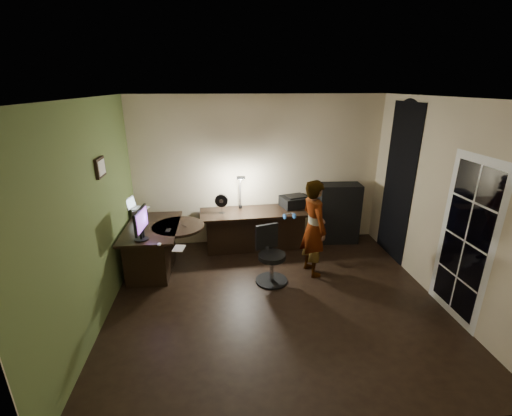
{
  "coord_description": "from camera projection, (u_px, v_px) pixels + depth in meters",
  "views": [
    {
      "loc": [
        -0.72,
        -4.01,
        2.85
      ],
      "look_at": [
        -0.15,
        1.05,
        1.0
      ],
      "focal_mm": 24.0,
      "sensor_mm": 36.0,
      "label": 1
    }
  ],
  "objects": [
    {
      "name": "floor",
      "position": [
        275.0,
        300.0,
        4.8
      ],
      "size": [
        4.5,
        4.0,
        0.01
      ],
      "primitive_type": "cube",
      "color": "black",
      "rests_on": "ground"
    },
    {
      "name": "ceiling",
      "position": [
        280.0,
        98.0,
        3.88
      ],
      "size": [
        4.5,
        4.0,
        0.01
      ],
      "primitive_type": "cube",
      "color": "silver",
      "rests_on": "floor"
    },
    {
      "name": "wall_back",
      "position": [
        258.0,
        172.0,
        6.21
      ],
      "size": [
        4.5,
        0.01,
        2.7
      ],
      "primitive_type": "cube",
      "color": "beige",
      "rests_on": "floor"
    },
    {
      "name": "wall_front",
      "position": [
        324.0,
        305.0,
        2.46
      ],
      "size": [
        4.5,
        0.01,
        2.7
      ],
      "primitive_type": "cube",
      "color": "beige",
      "rests_on": "floor"
    },
    {
      "name": "wall_left",
      "position": [
        92.0,
        217.0,
        4.1
      ],
      "size": [
        0.01,
        4.0,
        2.7
      ],
      "primitive_type": "cube",
      "color": "beige",
      "rests_on": "floor"
    },
    {
      "name": "wall_right",
      "position": [
        443.0,
        203.0,
        4.57
      ],
      "size": [
        0.01,
        4.0,
        2.7
      ],
      "primitive_type": "cube",
      "color": "beige",
      "rests_on": "floor"
    },
    {
      "name": "green_wall_overlay",
      "position": [
        93.0,
        217.0,
        4.1
      ],
      "size": [
        0.0,
        4.0,
        2.7
      ],
      "primitive_type": "cube",
      "color": "#526431",
      "rests_on": "floor"
    },
    {
      "name": "arched_doorway",
      "position": [
        398.0,
        183.0,
        5.66
      ],
      "size": [
        0.01,
        0.9,
        2.6
      ],
      "primitive_type": "cube",
      "color": "black",
      "rests_on": "floor"
    },
    {
      "name": "french_door",
      "position": [
        465.0,
        241.0,
        4.16
      ],
      "size": [
        0.02,
        0.92,
        2.1
      ],
      "primitive_type": "cube",
      "color": "white",
      "rests_on": "floor"
    },
    {
      "name": "framed_picture",
      "position": [
        100.0,
        167.0,
        4.35
      ],
      "size": [
        0.04,
        0.3,
        0.25
      ],
      "primitive_type": "cube",
      "color": "black",
      "rests_on": "wall_left"
    },
    {
      "name": "desk_left",
      "position": [
        154.0,
        249.0,
        5.45
      ],
      "size": [
        0.82,
        1.32,
        0.76
      ],
      "primitive_type": "cube",
      "rotation": [
        0.0,
        0.0,
        -0.01
      ],
      "color": "black",
      "rests_on": "floor"
    },
    {
      "name": "desk_right",
      "position": [
        255.0,
        230.0,
        6.18
      ],
      "size": [
        1.97,
        0.76,
        0.73
      ],
      "primitive_type": "cube",
      "rotation": [
        0.0,
        0.0,
        0.04
      ],
      "color": "black",
      "rests_on": "floor"
    },
    {
      "name": "cabinet",
      "position": [
        338.0,
        213.0,
        6.42
      ],
      "size": [
        0.78,
        0.42,
        1.13
      ],
      "primitive_type": "cube",
      "rotation": [
        0.0,
        0.0,
        -0.06
      ],
      "color": "black",
      "rests_on": "floor"
    },
    {
      "name": "laptop_stand",
      "position": [
        139.0,
        212.0,
        5.79
      ],
      "size": [
        0.3,
        0.28,
        0.1
      ],
      "primitive_type": "cube",
      "rotation": [
        0.0,
        0.0,
        0.33
      ],
      "color": "silver",
      "rests_on": "desk_left"
    },
    {
      "name": "laptop",
      "position": [
        139.0,
        203.0,
        5.74
      ],
      "size": [
        0.35,
        0.34,
        0.2
      ],
      "primitive_type": "cube",
      "rotation": [
        0.0,
        0.0,
        -0.27
      ],
      "color": "silver",
      "rests_on": "laptop_stand"
    },
    {
      "name": "monitor",
      "position": [
        140.0,
        229.0,
        4.82
      ],
      "size": [
        0.15,
        0.51,
        0.33
      ],
      "primitive_type": "cube",
      "rotation": [
        0.0,
        0.0,
        -0.1
      ],
      "color": "black",
      "rests_on": "desk_left"
    },
    {
      "name": "mouse",
      "position": [
        159.0,
        244.0,
        4.69
      ],
      "size": [
        0.08,
        0.1,
        0.03
      ],
      "primitive_type": "ellipsoid",
      "rotation": [
        0.0,
        0.0,
        0.42
      ],
      "color": "silver",
      "rests_on": "desk_left"
    },
    {
      "name": "phone",
      "position": [
        168.0,
        230.0,
        5.17
      ],
      "size": [
        0.07,
        0.14,
        0.01
      ],
      "primitive_type": "cube",
      "rotation": [
        0.0,
        0.0,
        -0.05
      ],
      "color": "black",
      "rests_on": "desk_left"
    },
    {
      "name": "pen",
      "position": [
        184.0,
        226.0,
        5.33
      ],
      "size": [
        0.09,
        0.1,
        0.01
      ],
      "primitive_type": "cube",
      "rotation": [
        0.0,
        0.0,
        0.7
      ],
      "color": "black",
      "rests_on": "desk_left"
    },
    {
      "name": "speaker",
      "position": [
        142.0,
        232.0,
        4.9
      ],
      "size": [
        0.1,
        0.1,
        0.19
      ],
      "primitive_type": "cylinder",
      "rotation": [
        0.0,
        0.0,
        -0.39
      ],
      "color": "black",
      "rests_on": "desk_left"
    },
    {
      "name": "notepad",
      "position": [
        179.0,
        248.0,
        4.6
      ],
      "size": [
        0.17,
        0.22,
        0.01
      ],
      "primitive_type": "cube",
      "rotation": [
        0.0,
        0.0,
        -0.16
      ],
      "color": "silver",
      "rests_on": "desk_left"
    },
    {
      "name": "desk_fan",
      "position": [
        222.0,
        204.0,
        5.94
      ],
      "size": [
        0.25,
        0.16,
        0.35
      ],
      "primitive_type": "cube",
      "rotation": [
        0.0,
        0.0,
        -0.17
      ],
      "color": "black",
      "rests_on": "desk_right"
    },
    {
      "name": "headphones",
      "position": [
        290.0,
        216.0,
        5.75
      ],
      "size": [
        0.23,
        0.15,
        0.1
      ],
      "primitive_type": "cube",
      "rotation": [
        0.0,
        0.0,
        0.35
      ],
      "color": "#24569C",
      "rests_on": "desk_right"
    },
    {
      "name": "printer",
      "position": [
        295.0,
        201.0,
        6.27
      ],
      "size": [
        0.58,
        0.51,
        0.22
      ],
      "primitive_type": "cube",
      "rotation": [
        0.0,
        0.0,
        0.26
      ],
      "color": "black",
      "rests_on": "desk_right"
    },
    {
      "name": "desk_lamp",
      "position": [
        240.0,
        190.0,
        6.1
      ],
      "size": [
        0.19,
        0.33,
        0.71
      ],
      "primitive_type": "cube",
      "rotation": [
        0.0,
        0.0,
        -0.06
      ],
      "color": "black",
      "rests_on": "desk_right"
    },
    {
      "name": "office_chair",
      "position": [
        272.0,
        256.0,
        5.1
      ],
      "size": [
        0.6,
        0.6,
        0.87
      ],
      "primitive_type": "cube",
      "rotation": [
        0.0,
        0.0,
        0.29
      ],
      "color": "black",
      "rests_on": "floor"
    },
    {
      "name": "person",
      "position": [
        314.0,
        228.0,
        5.25
      ],
      "size": [
        0.49,
        0.62,
        1.53
      ],
      "primitive_type": "imported",
      "rotation": [
        0.0,
        0.0,
        1.82
      ],
      "color": "#D8A88C",
      "rests_on": "floor"
    }
  ]
}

